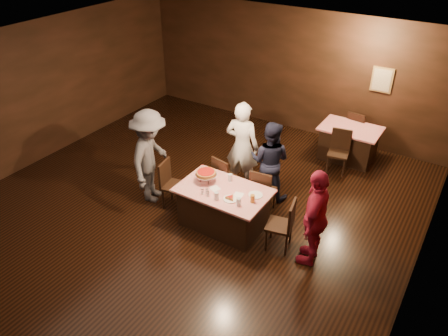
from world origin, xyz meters
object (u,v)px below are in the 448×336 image
at_px(chair_back_near, 338,153).
at_px(chair_back_far, 357,130).
at_px(glass_front_right, 239,202).
at_px(chair_far_right, 263,190).
at_px(chair_end_left, 174,185).
at_px(diner_grey_knit, 151,157).
at_px(chair_far_left, 227,178).
at_px(glass_amber, 253,199).
at_px(diner_white_jacket, 242,147).
at_px(chair_end_right, 280,224).
at_px(plate_empty, 256,195).
at_px(main_table, 224,208).
at_px(back_table, 348,143).
at_px(diner_navy_hoodie, 270,161).
at_px(pizza_stand, 206,173).
at_px(diner_red_shirt, 315,218).
at_px(glass_front_left, 217,196).

xyz_separation_m(chair_back_near, chair_back_far, (0.00, 1.30, 0.00)).
distance_m(chair_back_near, glass_front_right, 3.19).
relative_size(chair_far_right, glass_front_right, 6.79).
distance_m(chair_end_left, diner_grey_knit, 0.70).
height_order(chair_far_left, glass_amber, chair_far_left).
relative_size(chair_far_left, diner_white_jacket, 0.51).
distance_m(chair_end_left, chair_end_right, 2.20).
distance_m(diner_grey_knit, plate_empty, 2.19).
bearing_deg(main_table, chair_far_right, 61.93).
bearing_deg(glass_amber, main_table, 175.24).
bearing_deg(chair_back_near, chair_far_right, -118.78).
height_order(back_table, diner_navy_hoodie, diner_navy_hoodie).
bearing_deg(diner_white_jacket, back_table, -129.83).
bearing_deg(chair_far_left, diner_white_jacket, -81.63).
relative_size(chair_far_left, glass_front_right, 6.79).
bearing_deg(glass_amber, diner_white_jacket, 126.42).
bearing_deg(chair_far_left, chair_far_right, -167.01).
distance_m(diner_navy_hoodie, plate_empty, 1.14).
bearing_deg(diner_white_jacket, chair_far_left, 77.93).
xyz_separation_m(pizza_stand, glass_amber, (1.00, -0.10, -0.11)).
bearing_deg(chair_end_left, chair_back_near, -48.28).
relative_size(chair_back_far, diner_red_shirt, 0.56).
bearing_deg(chair_back_far, glass_front_left, 84.76).
relative_size(diner_navy_hoodie, diner_grey_knit, 0.86).
relative_size(main_table, plate_empty, 6.40).
relative_size(main_table, pizza_stand, 4.21).
distance_m(diner_navy_hoodie, pizza_stand, 1.38).
bearing_deg(pizza_stand, diner_grey_knit, -177.01).
distance_m(diner_white_jacket, plate_empty, 1.44).
bearing_deg(glass_amber, diner_red_shirt, 3.39).
bearing_deg(main_table, glass_amber, -4.76).
xyz_separation_m(diner_grey_knit, glass_front_left, (1.67, -0.29, -0.10)).
distance_m(chair_far_left, chair_far_right, 0.80).
distance_m(pizza_stand, glass_front_left, 0.58).
relative_size(chair_back_far, plate_empty, 3.80).
distance_m(back_table, diner_navy_hoodie, 2.48).
bearing_deg(back_table, chair_back_far, 90.00).
xyz_separation_m(diner_red_shirt, glass_front_right, (-1.23, -0.26, -0.01)).
xyz_separation_m(chair_far_right, glass_amber, (0.20, -0.80, 0.37)).
height_order(back_table, diner_red_shirt, diner_red_shirt).
relative_size(main_table, diner_red_shirt, 0.94).
distance_m(chair_far_left, glass_front_right, 1.36).
bearing_deg(chair_back_near, diner_red_shirt, -88.75).
relative_size(chair_end_left, plate_empty, 3.80).
bearing_deg(chair_back_near, chair_end_left, -138.05).
distance_m(chair_end_right, chair_back_far, 4.15).
bearing_deg(pizza_stand, glass_amber, -5.71).
bearing_deg(back_table, chair_end_right, -89.96).
xyz_separation_m(back_table, glass_front_left, (-1.05, -3.85, 0.46)).
xyz_separation_m(chair_back_near, glass_amber, (-0.50, -2.90, 0.37)).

